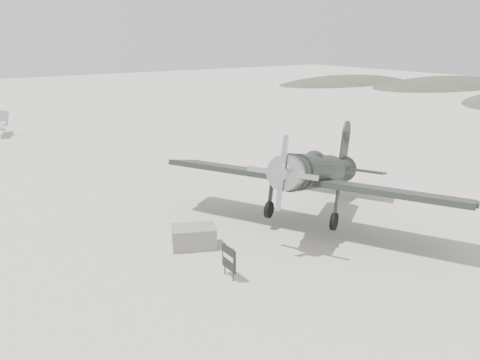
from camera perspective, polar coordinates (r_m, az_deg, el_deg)
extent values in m
plane|color=#A7A394|center=(20.55, -3.79, -4.90)|extent=(160.00, 160.00, 0.00)
ellipsoid|color=#323E2D|center=(82.87, 23.71, 10.54)|extent=(36.00, 18.00, 6.00)
ellipsoid|color=#323E2D|center=(82.40, 12.71, 11.52)|extent=(32.00, 16.00, 5.20)
cylinder|color=black|center=(19.91, 9.06, 0.91)|extent=(4.68, 3.42, 1.44)
cone|color=black|center=(23.04, 11.84, 3.14)|extent=(2.99, 2.45, 1.34)
cylinder|color=#B2B4B7|center=(17.10, 5.61, -1.71)|extent=(1.42, 1.56, 1.28)
cone|color=#B2B4B7|center=(16.56, 4.80, -2.33)|extent=(0.59, 0.68, 0.58)
cube|color=#B2B4B7|center=(16.62, 4.89, -2.26)|extent=(0.14, 0.19, 2.68)
ellipsoid|color=black|center=(19.56, 8.95, 2.56)|extent=(1.33, 1.15, 0.47)
cube|color=black|center=(19.37, 8.32, -0.64)|extent=(7.76, 11.92, 0.23)
cube|color=black|center=(23.81, 12.41, 3.69)|extent=(3.05, 4.35, 0.10)
cube|color=black|center=(23.77, 12.65, 5.81)|extent=(1.14, 0.68, 1.86)
cylinder|color=black|center=(19.10, 11.65, -5.61)|extent=(0.70, 0.48, 0.70)
cylinder|color=black|center=(19.96, 3.97, -4.25)|extent=(0.70, 0.48, 0.70)
cylinder|color=#333333|center=(18.84, 11.78, -3.67)|extent=(0.15, 0.15, 1.44)
cylinder|color=#333333|center=(19.71, 4.01, -2.39)|extent=(0.15, 0.15, 1.44)
cylinder|color=black|center=(24.16, 12.51, 2.67)|extent=(0.24, 0.18, 0.23)
cube|color=#96989B|center=(42.09, -27.18, 7.12)|extent=(1.47, 3.17, 0.07)
cube|color=#96989B|center=(42.00, -27.17, 7.92)|extent=(0.81, 0.25, 1.17)
cylinder|color=black|center=(42.12, -26.88, 6.73)|extent=(0.17, 0.10, 0.16)
cube|color=slate|center=(17.96, -5.64, -6.92)|extent=(1.91, 1.60, 0.82)
cylinder|color=#333333|center=(15.46, -0.84, -10.34)|extent=(0.06, 0.06, 1.16)
cylinder|color=#333333|center=(15.87, -1.87, -9.57)|extent=(0.06, 0.06, 1.16)
cube|color=black|center=(15.60, -1.37, -9.51)|extent=(0.08, 0.81, 0.81)
cube|color=beige|center=(15.57, -1.47, -9.39)|extent=(0.03, 0.63, 0.16)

